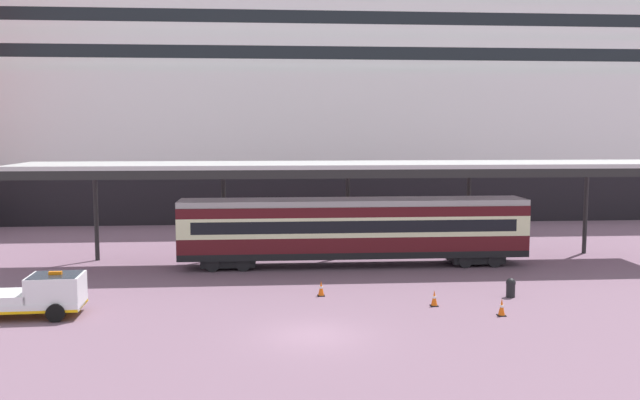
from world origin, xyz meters
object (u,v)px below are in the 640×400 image
at_px(train_carriage, 353,229).
at_px(traffic_cone_mid, 321,288).
at_px(service_truck, 34,295).
at_px(traffic_cone_far, 434,298).
at_px(quay_bollard, 511,287).
at_px(traffic_cone_near, 502,307).
at_px(cruise_ship, 306,72).

xyz_separation_m(train_carriage, traffic_cone_mid, (-2.55, -7.28, -1.92)).
bearing_deg(service_truck, traffic_cone_far, 1.15).
bearing_deg(quay_bollard, train_carriage, 129.70).
bearing_deg(traffic_cone_mid, traffic_cone_far, -24.37).
bearing_deg(train_carriage, service_truck, -147.30).
height_order(train_carriage, service_truck, train_carriage).
bearing_deg(train_carriage, traffic_cone_mid, -109.30).
height_order(traffic_cone_near, traffic_cone_far, traffic_cone_near).
relative_size(traffic_cone_mid, traffic_cone_far, 1.03).
xyz_separation_m(cruise_ship, quay_bollard, (7.81, -41.50, -13.90)).
distance_m(service_truck, quay_bollard, 22.47).
height_order(cruise_ship, traffic_cone_far, cruise_ship).
relative_size(cruise_ship, traffic_cone_near, 154.08).
bearing_deg(service_truck, cruise_ship, 71.36).
distance_m(train_carriage, service_truck, 18.54).
xyz_separation_m(cruise_ship, traffic_cone_near, (6.20, -44.76, -14.03)).
height_order(cruise_ship, traffic_cone_near, cruise_ship).
bearing_deg(service_truck, train_carriage, 32.70).
bearing_deg(quay_bollard, service_truck, -175.51).
bearing_deg(traffic_cone_mid, service_truck, -168.25).
bearing_deg(quay_bollard, traffic_cone_mid, 174.22).
bearing_deg(train_carriage, quay_bollard, -50.30).
xyz_separation_m(cruise_ship, service_truck, (-14.59, -43.25, -13.43)).
bearing_deg(train_carriage, cruise_ship, 91.67).
bearing_deg(traffic_cone_near, cruise_ship, 97.88).
height_order(traffic_cone_far, quay_bollard, quay_bollard).
bearing_deg(traffic_cone_far, traffic_cone_mid, 155.63).
xyz_separation_m(traffic_cone_near, traffic_cone_mid, (-7.78, 4.21, -0.00)).
xyz_separation_m(cruise_ship, traffic_cone_far, (3.60, -42.89, -14.04)).
distance_m(train_carriage, traffic_cone_near, 12.77).
xyz_separation_m(traffic_cone_mid, quay_bollard, (9.39, -0.95, 0.13)).
height_order(train_carriage, traffic_cone_near, train_carriage).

